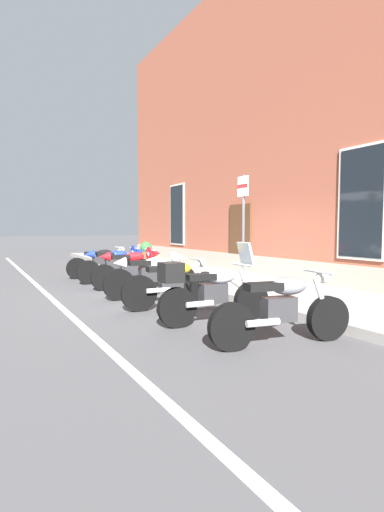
{
  "coord_description": "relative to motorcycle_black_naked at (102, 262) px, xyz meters",
  "views": [
    {
      "loc": [
        7.98,
        -4.65,
        1.55
      ],
      "look_at": [
        -0.32,
        -0.01,
        0.86
      ],
      "focal_mm": 27.48,
      "sensor_mm": 36.0,
      "label": 1
    }
  ],
  "objects": [
    {
      "name": "motorcycle_blue_sport",
      "position": [
        1.39,
        0.04,
        0.09
      ],
      "size": [
        0.62,
        2.15,
        1.05
      ],
      "color": "black",
      "rests_on": "ground_plane"
    },
    {
      "name": "ground_plane",
      "position": [
        4.08,
        1.14,
        -0.48
      ],
      "size": [
        140.0,
        140.0,
        0.0
      ],
      "primitive_type": "plane",
      "color": "#424244"
    },
    {
      "name": "parking_sign",
      "position": [
        4.99,
        1.74,
        1.33
      ],
      "size": [
        0.36,
        0.07,
        2.56
      ],
      "color": "#4C4C51",
      "rests_on": "sidewalk"
    },
    {
      "name": "motorcycle_red_sport",
      "position": [
        2.62,
        0.05,
        0.1
      ],
      "size": [
        0.62,
        2.06,
        1.06
      ],
      "color": "black",
      "rests_on": "ground_plane"
    },
    {
      "name": "barrel_planter",
      "position": [
        -0.78,
        1.8,
        0.08
      ],
      "size": [
        0.56,
        0.56,
        0.91
      ],
      "color": "brown",
      "rests_on": "sidewalk"
    },
    {
      "name": "motorcycle_grey_naked",
      "position": [
        8.21,
        0.02,
        0.01
      ],
      "size": [
        0.65,
        2.06,
        0.98
      ],
      "color": "black",
      "rests_on": "ground_plane"
    },
    {
      "name": "motorcycle_silver_touring",
      "position": [
        6.75,
        -0.21,
        0.07
      ],
      "size": [
        0.62,
        2.01,
        1.31
      ],
      "color": "black",
      "rests_on": "ground_plane"
    },
    {
      "name": "lane_stripe",
      "position": [
        4.08,
        -2.06,
        -0.47
      ],
      "size": [
        28.31,
        0.12,
        0.01
      ],
      "primitive_type": "cube",
      "color": "silver",
      "rests_on": "ground_plane"
    },
    {
      "name": "motorcycle_black_naked",
      "position": [
        0.0,
        0.0,
        0.0
      ],
      "size": [
        0.62,
        2.19,
        0.94
      ],
      "color": "black",
      "rests_on": "ground_plane"
    },
    {
      "name": "brick_pub_facade",
      "position": [
        4.08,
        7.28,
        4.39
      ],
      "size": [
        22.31,
        6.66,
        9.74
      ],
      "color": "brown",
      "rests_on": "ground_plane"
    },
    {
      "name": "motorcycle_yellow_naked",
      "position": [
        5.37,
        -0.16,
        0.01
      ],
      "size": [
        0.62,
        2.05,
        0.95
      ],
      "color": "black",
      "rests_on": "ground_plane"
    },
    {
      "name": "sidewalk",
      "position": [
        4.08,
        2.57,
        -0.4
      ],
      "size": [
        28.31,
        2.86,
        0.16
      ],
      "primitive_type": "cube",
      "color": "gray",
      "rests_on": "ground_plane"
    },
    {
      "name": "motorcycle_white_sport",
      "position": [
        4.1,
        -0.01,
        0.08
      ],
      "size": [
        0.62,
        2.18,
        1.03
      ],
      "color": "black",
      "rests_on": "ground_plane"
    }
  ]
}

